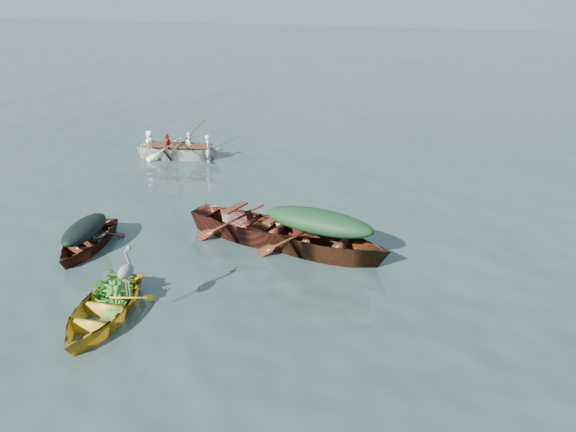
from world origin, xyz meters
name	(u,v)px	position (x,y,z in m)	size (l,w,h in m)	color
ground	(226,292)	(0.00, 0.00, 0.00)	(140.00, 140.00, 0.00)	#324643
yellow_dinghy	(102,321)	(-1.72, -1.64, 0.00)	(1.37, 3.16, 0.85)	gold
dark_covered_boat	(88,249)	(-3.82, 0.77, 0.00)	(1.15, 3.11, 0.74)	#522413
green_tarp_boat	(318,254)	(1.28, 2.17, 0.00)	(1.46, 4.68, 1.11)	#572B14
open_wooden_boat	(256,240)	(-0.32, 2.43, 0.00)	(1.50, 4.81, 1.15)	maroon
rowed_boat	(180,158)	(-5.24, 7.83, 0.00)	(1.23, 4.09, 0.96)	white
dark_tarp_cover	(84,227)	(-3.82, 0.77, 0.57)	(0.64, 1.71, 0.40)	black
green_tarp_cover	(319,221)	(1.28, 2.17, 0.82)	(0.80, 2.57, 0.52)	#17381C
thwart_benches	(255,217)	(-0.32, 2.43, 0.59)	(0.90, 2.40, 0.04)	#4B2311
heron	(127,279)	(-1.19, -1.50, 0.89)	(0.28, 0.40, 0.92)	gray
dinghy_weeds	(112,271)	(-1.78, -1.09, 0.73)	(0.70, 0.90, 0.60)	#1F6F1D
rowers	(178,134)	(-5.24, 7.83, 0.86)	(1.10, 2.86, 0.76)	silver
oars	(179,144)	(-5.24, 7.83, 0.51)	(2.60, 0.60, 0.06)	brown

